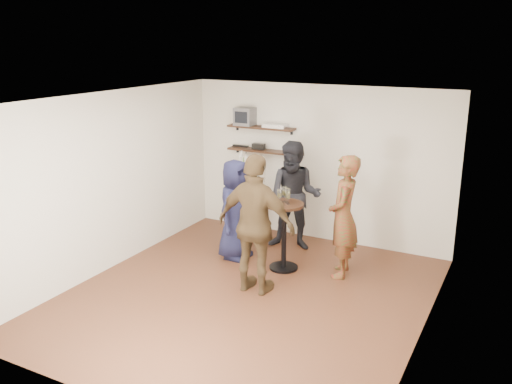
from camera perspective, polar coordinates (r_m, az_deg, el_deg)
room at (r=6.85m, az=-1.07°, el=-1.16°), size 4.58×5.08×2.68m
shelf_upper at (r=9.23m, az=0.54°, el=6.82°), size 1.20×0.25×0.04m
shelf_lower at (r=9.30m, az=0.53°, el=4.39°), size 1.20×0.25×0.04m
crt_monitor at (r=9.35m, az=-1.14°, el=7.97°), size 0.32×0.30×0.30m
dvd_deck at (r=9.10m, az=2.08°, el=6.98°), size 0.40×0.24×0.06m
radio at (r=9.31m, az=0.27°, el=4.82°), size 0.22×0.10×0.10m
power_strip at (r=9.54m, az=-1.64°, el=4.87°), size 0.30×0.05×0.03m
side_table at (r=9.12m, az=-1.36°, el=-2.15°), size 0.50×0.50×0.58m
vase_lilies at (r=9.00m, az=-1.39°, el=0.33°), size 0.20×0.20×1.00m
drinks_table at (r=7.92m, az=2.98°, el=-3.70°), size 0.56×0.56×1.02m
wine_glass_fl at (r=7.77m, az=2.48°, el=-0.23°), size 0.07×0.07×0.20m
wine_glass_fr at (r=7.72m, az=3.38°, el=-0.38°), size 0.06×0.06×0.19m
wine_glass_bl at (r=7.84m, az=3.04°, el=0.03°), size 0.07×0.07×0.22m
wine_glass_br at (r=7.78m, az=3.35°, el=-0.12°), size 0.07×0.07×0.22m
person_plaid at (r=7.74m, az=9.19°, el=-2.57°), size 0.56×0.72×1.77m
person_dark at (r=8.65m, az=4.11°, el=-0.42°), size 0.99×0.85×1.76m
person_navy at (r=8.30m, az=-2.16°, el=-1.83°), size 0.55×0.80×1.56m
person_brown at (r=7.11m, az=0.00°, el=-3.49°), size 1.12×0.49×1.89m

